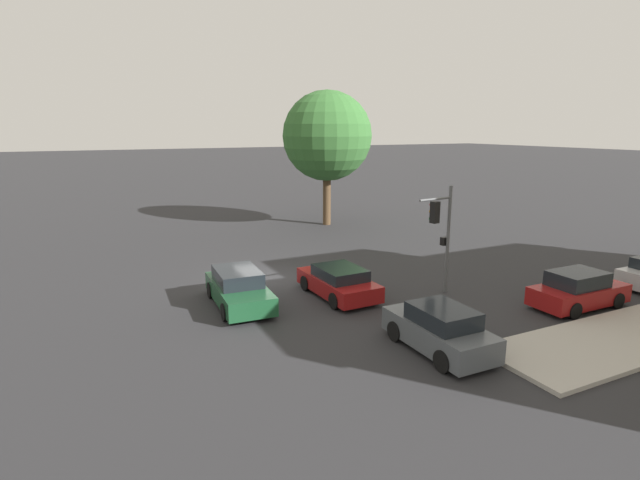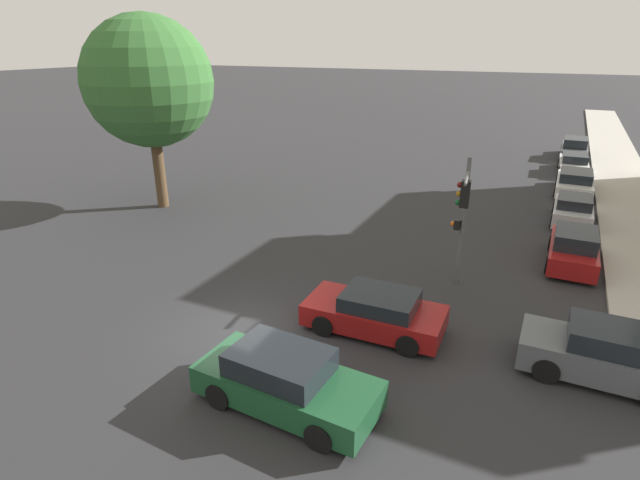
% 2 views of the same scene
% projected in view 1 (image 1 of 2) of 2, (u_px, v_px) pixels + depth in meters
% --- Properties ---
extents(ground_plane, '(300.00, 300.00, 0.00)m').
position_uv_depth(ground_plane, '(266.00, 279.00, 23.72)').
color(ground_plane, '#28282B').
extents(street_tree, '(6.40, 6.40, 9.64)m').
position_uv_depth(street_tree, '(327.00, 136.00, 35.59)').
color(street_tree, '#4C3823').
rests_on(street_tree, ground_plane).
extents(traffic_signal, '(0.68, 1.91, 4.68)m').
position_uv_depth(traffic_signal, '(441.00, 226.00, 20.99)').
color(traffic_signal, '#515456').
rests_on(traffic_signal, ground_plane).
extents(crossing_car_0, '(3.99, 1.87, 1.53)m').
position_uv_depth(crossing_car_0, '(440.00, 330.00, 15.96)').
color(crossing_car_0, '#4C5156').
rests_on(crossing_car_0, ground_plane).
extents(crossing_car_1, '(4.57, 2.18, 1.47)m').
position_uv_depth(crossing_car_1, '(239.00, 289.00, 20.10)').
color(crossing_car_1, '#194728').
rests_on(crossing_car_1, ground_plane).
extents(crossing_car_2, '(4.25, 2.10, 1.31)m').
position_uv_depth(crossing_car_2, '(338.00, 282.00, 21.18)').
color(crossing_car_2, maroon).
rests_on(crossing_car_2, ground_plane).
extents(parked_car_0, '(1.83, 4.08, 1.49)m').
position_uv_depth(parked_car_0, '(578.00, 290.00, 19.88)').
color(parked_car_0, maroon).
rests_on(parked_car_0, ground_plane).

